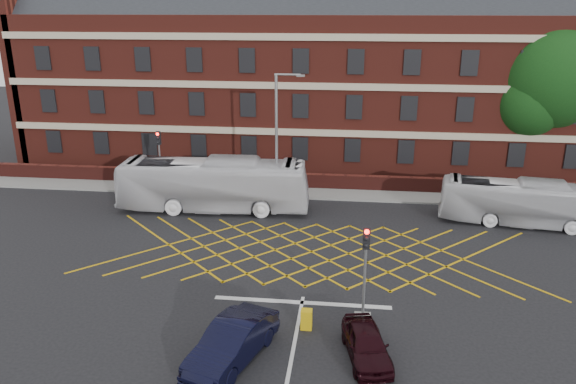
# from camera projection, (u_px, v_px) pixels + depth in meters

# --- Properties ---
(ground) EXTENTS (120.00, 120.00, 0.00)m
(ground) POSITION_uv_depth(u_px,v_px,m) (309.00, 268.00, 28.56)
(ground) COLOR black
(ground) RESTS_ON ground
(victorian_building) EXTENTS (51.00, 12.17, 20.40)m
(victorian_building) POSITION_uv_depth(u_px,v_px,m) (335.00, 66.00, 46.73)
(victorian_building) COLOR #5D1F18
(victorian_building) RESTS_ON ground
(boundary_wall) EXTENTS (56.00, 0.50, 1.10)m
(boundary_wall) POSITION_uv_depth(u_px,v_px,m) (324.00, 182.00, 40.61)
(boundary_wall) COLOR #4A1813
(boundary_wall) RESTS_ON ground
(far_pavement) EXTENTS (60.00, 3.00, 0.12)m
(far_pavement) POSITION_uv_depth(u_px,v_px,m) (323.00, 192.00, 39.83)
(far_pavement) COLOR slate
(far_pavement) RESTS_ON ground
(box_junction_hatching) EXTENTS (8.22, 8.22, 0.02)m
(box_junction_hatching) POSITION_uv_depth(u_px,v_px,m) (312.00, 252.00, 30.43)
(box_junction_hatching) COLOR #CC990C
(box_junction_hatching) RESTS_ON ground
(stop_line) EXTENTS (8.00, 0.30, 0.02)m
(stop_line) POSITION_uv_depth(u_px,v_px,m) (302.00, 302.00, 25.26)
(stop_line) COLOR silver
(stop_line) RESTS_ON ground
(bus_left) EXTENTS (12.39, 3.42, 3.42)m
(bus_left) POSITION_uv_depth(u_px,v_px,m) (213.00, 184.00, 36.17)
(bus_left) COLOR silver
(bus_left) RESTS_ON ground
(bus_right) EXTENTS (10.12, 3.72, 2.75)m
(bus_right) POSITION_uv_depth(u_px,v_px,m) (524.00, 203.00, 33.83)
(bus_right) COLOR silver
(bus_right) RESTS_ON ground
(car_navy) EXTENTS (3.08, 4.99, 1.55)m
(car_navy) POSITION_uv_depth(u_px,v_px,m) (232.00, 342.00, 20.96)
(car_navy) COLOR black
(car_navy) RESTS_ON ground
(car_maroon) EXTENTS (2.20, 3.89, 1.25)m
(car_maroon) POSITION_uv_depth(u_px,v_px,m) (367.00, 344.00, 21.14)
(car_maroon) COLOR black
(car_maroon) RESTS_ON ground
(deciduous_tree) EXTENTS (8.04, 7.93, 11.65)m
(deciduous_tree) POSITION_uv_depth(u_px,v_px,m) (548.00, 84.00, 41.36)
(deciduous_tree) COLOR black
(deciduous_tree) RESTS_ON ground
(traffic_light_near) EXTENTS (0.70, 0.70, 4.27)m
(traffic_light_near) POSITION_uv_depth(u_px,v_px,m) (364.00, 283.00, 23.32)
(traffic_light_near) COLOR slate
(traffic_light_near) RESTS_ON ground
(traffic_light_far) EXTENTS (0.70, 0.70, 4.27)m
(traffic_light_far) POSITION_uv_depth(u_px,v_px,m) (160.00, 166.00, 40.12)
(traffic_light_far) COLOR slate
(traffic_light_far) RESTS_ON ground
(street_lamp) EXTENTS (2.25, 1.00, 8.77)m
(street_lamp) POSITION_uv_depth(u_px,v_px,m) (278.00, 165.00, 35.84)
(street_lamp) COLOR slate
(street_lamp) RESTS_ON ground
(direction_signs) EXTENTS (1.10, 0.16, 2.20)m
(direction_signs) POSITION_uv_depth(u_px,v_px,m) (141.00, 172.00, 39.95)
(direction_signs) COLOR gray
(direction_signs) RESTS_ON ground
(utility_cabinet) EXTENTS (0.46, 0.39, 0.86)m
(utility_cabinet) POSITION_uv_depth(u_px,v_px,m) (306.00, 319.00, 23.13)
(utility_cabinet) COLOR gold
(utility_cabinet) RESTS_ON ground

